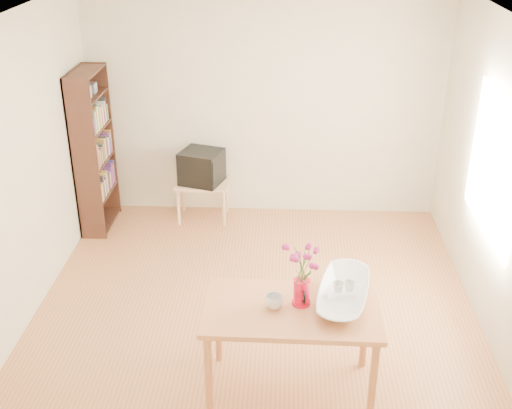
# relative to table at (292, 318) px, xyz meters

# --- Properties ---
(room) EXTENTS (4.50, 4.50, 4.50)m
(room) POSITION_rel_table_xyz_m (-0.29, 0.88, 0.64)
(room) COLOR #AA683C
(room) RESTS_ON ground
(table) EXTENTS (1.29, 0.75, 0.75)m
(table) POSITION_rel_table_xyz_m (0.00, 0.00, 0.00)
(table) COLOR #C07141
(table) RESTS_ON ground
(tv_stand) EXTENTS (0.60, 0.45, 0.46)m
(tv_stand) POSITION_rel_table_xyz_m (-1.02, 2.85, -0.27)
(tv_stand) COLOR tan
(tv_stand) RESTS_ON ground
(bookshelf) EXTENTS (0.28, 0.70, 1.80)m
(bookshelf) POSITION_rel_table_xyz_m (-2.17, 2.63, 0.18)
(bookshelf) COLOR black
(bookshelf) RESTS_ON ground
(pitcher) EXTENTS (0.14, 0.21, 0.21)m
(pitcher) POSITION_rel_table_xyz_m (0.07, 0.05, 0.18)
(pitcher) COLOR red
(pitcher) RESTS_ON table
(flowers) EXTENTS (0.23, 0.23, 0.33)m
(flowers) POSITION_rel_table_xyz_m (0.07, 0.05, 0.45)
(flowers) COLOR #C72E81
(flowers) RESTS_ON pitcher
(mug) EXTENTS (0.19, 0.19, 0.10)m
(mug) POSITION_rel_table_xyz_m (-0.13, -0.01, 0.14)
(mug) COLOR white
(mug) RESTS_ON table
(bowl) EXTENTS (0.63, 0.63, 0.50)m
(bowl) POSITION_rel_table_xyz_m (0.38, 0.15, 0.34)
(bowl) COLOR white
(bowl) RESTS_ON table
(teacup_a) EXTENTS (0.09, 0.09, 0.07)m
(teacup_a) POSITION_rel_table_xyz_m (0.34, 0.15, 0.29)
(teacup_a) COLOR white
(teacup_a) RESTS_ON bowl
(teacup_b) EXTENTS (0.08, 0.08, 0.06)m
(teacup_b) POSITION_rel_table_xyz_m (0.42, 0.17, 0.29)
(teacup_b) COLOR white
(teacup_b) RESTS_ON bowl
(television) EXTENTS (0.54, 0.52, 0.38)m
(television) POSITION_rel_table_xyz_m (-1.02, 2.86, -0.00)
(television) COLOR black
(television) RESTS_ON tv_stand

